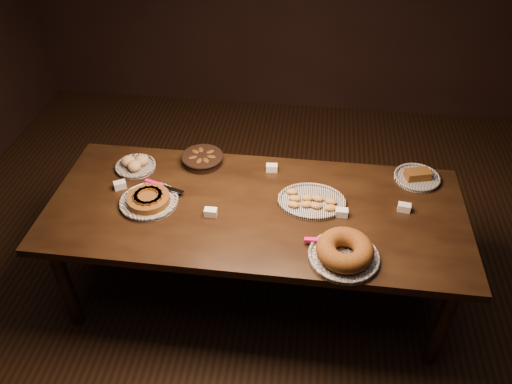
# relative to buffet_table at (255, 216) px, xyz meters

# --- Properties ---
(ground) EXTENTS (5.00, 5.00, 0.00)m
(ground) POSITION_rel_buffet_table_xyz_m (0.00, 0.00, -0.68)
(ground) COLOR black
(ground) RESTS_ON ground
(buffet_table) EXTENTS (2.40, 1.00, 0.75)m
(buffet_table) POSITION_rel_buffet_table_xyz_m (0.00, 0.00, 0.00)
(buffet_table) COLOR black
(buffet_table) RESTS_ON ground
(apple_tart_plate) EXTENTS (0.36, 0.35, 0.06)m
(apple_tart_plate) POSITION_rel_buffet_table_xyz_m (-0.61, -0.04, 0.10)
(apple_tart_plate) COLOR white
(apple_tart_plate) RESTS_ON buffet_table
(madeleine_platter) EXTENTS (0.39, 0.32, 0.04)m
(madeleine_platter) POSITION_rel_buffet_table_xyz_m (0.32, 0.07, 0.09)
(madeleine_platter) COLOR black
(madeleine_platter) RESTS_ON buffet_table
(bundt_cake_plate) EXTENTS (0.39, 0.37, 0.11)m
(bundt_cake_plate) POSITION_rel_buffet_table_xyz_m (0.50, -0.34, 0.12)
(bundt_cake_plate) COLOR black
(bundt_cake_plate) RESTS_ON buffet_table
(croissant_basket) EXTENTS (0.27, 0.27, 0.07)m
(croissant_basket) POSITION_rel_buffet_table_xyz_m (-0.39, 0.38, 0.11)
(croissant_basket) COLOR black
(croissant_basket) RESTS_ON buffet_table
(bread_roll_plate) EXTENTS (0.25, 0.25, 0.08)m
(bread_roll_plate) POSITION_rel_buffet_table_xyz_m (-0.80, 0.27, 0.10)
(bread_roll_plate) COLOR white
(bread_roll_plate) RESTS_ON buffet_table
(loaf_plate) EXTENTS (0.28, 0.28, 0.06)m
(loaf_plate) POSITION_rel_buffet_table_xyz_m (0.95, 0.38, 0.09)
(loaf_plate) COLOR black
(loaf_plate) RESTS_ON buffet_table
(tent_cards) EXTENTS (1.75, 0.51, 0.04)m
(tent_cards) POSITION_rel_buffet_table_xyz_m (0.06, 0.08, 0.10)
(tent_cards) COLOR white
(tent_cards) RESTS_ON buffet_table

